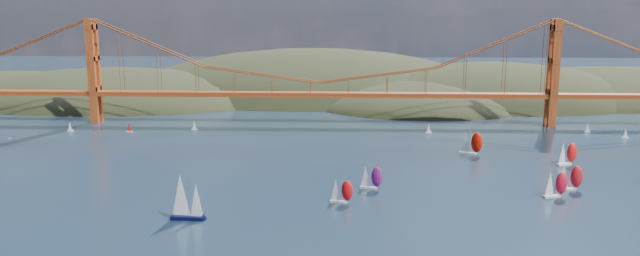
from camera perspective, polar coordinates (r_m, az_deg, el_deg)
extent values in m
ellipsoid|color=black|center=(438.50, -18.14, 1.06)|extent=(240.00, 140.00, 64.00)
ellipsoid|color=black|center=(451.72, -0.63, 1.20)|extent=(300.00, 180.00, 96.00)
ellipsoid|color=black|center=(431.89, 15.26, 0.80)|extent=(220.00, 140.00, 76.00)
ellipsoid|color=black|center=(393.34, 9.14, 0.78)|extent=(140.00, 110.00, 48.00)
ellipsoid|color=black|center=(478.06, 25.33, 1.43)|extent=(260.00, 160.00, 60.00)
ellipsoid|color=black|center=(502.64, -26.64, 2.08)|extent=(200.00, 140.00, 44.00)
cube|color=#973511|center=(327.68, 0.00, 3.15)|extent=(440.00, 7.00, 1.60)
cube|color=maroon|center=(327.85, 0.00, 2.94)|extent=(440.00, 7.00, 0.80)
cube|color=maroon|center=(352.24, -19.97, 4.93)|extent=(4.00, 8.50, 55.00)
cube|color=maroon|center=(342.92, 20.54, 4.73)|extent=(4.00, 8.50, 55.00)
cube|color=black|center=(189.68, -12.03, -8.02)|extent=(9.87, 3.28, 1.17)
cylinder|color=#99999E|center=(187.19, -11.98, -5.83)|extent=(0.15, 0.15, 14.06)
cone|color=white|center=(188.07, -12.63, -6.00)|extent=(5.76, 5.76, 12.37)
cone|color=white|center=(187.10, -11.24, -6.48)|extent=(4.11, 4.11, 9.84)
cube|color=silver|center=(200.99, 1.68, -6.73)|extent=(5.47, 2.71, 0.63)
cylinder|color=#99999E|center=(199.65, 1.76, -5.58)|extent=(0.08, 0.08, 7.90)
cone|color=white|center=(200.06, 1.42, -5.66)|extent=(3.58, 3.58, 6.95)
ellipsoid|color=red|center=(199.14, 2.50, -5.75)|extent=(4.14, 3.14, 6.63)
cube|color=silver|center=(219.56, 20.44, -5.88)|extent=(6.12, 3.26, 0.71)
cylinder|color=#99999E|center=(218.42, 20.59, -4.68)|extent=(0.09, 0.09, 8.85)
cone|color=white|center=(217.78, 20.28, -4.82)|extent=(4.11, 4.11, 7.78)
ellipsoid|color=red|center=(220.20, 21.21, -4.71)|extent=(4.70, 3.66, 7.43)
cube|color=silver|center=(229.82, 21.56, -5.21)|extent=(6.07, 1.97, 0.72)
cylinder|color=#99999E|center=(228.64, 21.72, -4.04)|extent=(0.09, 0.09, 8.99)
cone|color=white|center=(228.36, 21.38, -4.15)|extent=(3.52, 3.52, 7.91)
ellipsoid|color=red|center=(229.63, 22.43, -4.14)|extent=(4.32, 2.84, 7.55)
cube|color=white|center=(264.06, 21.42, -3.11)|extent=(6.33, 3.87, 0.74)
cylinder|color=#99999E|center=(263.13, 21.55, -2.05)|extent=(0.09, 0.09, 9.20)
cone|color=white|center=(262.32, 21.31, -2.18)|extent=(4.47, 4.47, 8.10)
ellipsoid|color=red|center=(265.22, 22.05, -2.09)|extent=(4.99, 4.10, 7.73)
cube|color=silver|center=(271.33, 13.33, -2.24)|extent=(6.90, 4.55, 0.81)
cylinder|color=#99999E|center=(270.05, 13.45, -1.12)|extent=(0.10, 0.10, 10.10)
cone|color=white|center=(270.52, 13.13, -1.20)|extent=(5.01, 5.01, 8.89)
ellipsoid|color=red|center=(269.41, 14.14, -1.30)|extent=(5.52, 4.67, 8.48)
cube|color=silver|center=(216.20, 4.41, -5.45)|extent=(5.72, 2.93, 0.66)
cylinder|color=#99999E|center=(214.90, 4.50, -4.32)|extent=(0.08, 0.08, 8.26)
cone|color=white|center=(215.29, 4.17, -4.40)|extent=(3.79, 3.79, 7.27)
ellipsoid|color=red|center=(214.43, 5.22, -4.48)|extent=(4.36, 3.35, 6.94)
cube|color=silver|center=(334.94, -21.87, -0.23)|extent=(3.00, 1.00, 0.50)
cone|color=white|center=(334.51, -21.90, 0.16)|extent=(2.00, 2.00, 4.20)
cube|color=silver|center=(323.09, -17.03, -0.31)|extent=(3.00, 1.00, 0.50)
cone|color=red|center=(322.64, -17.06, 0.10)|extent=(2.00, 2.00, 4.20)
cube|color=silver|center=(320.35, -11.41, -0.13)|extent=(3.00, 1.00, 0.50)
cone|color=white|center=(319.90, -11.43, 0.28)|extent=(2.00, 2.00, 4.20)
cube|color=silver|center=(335.60, 23.25, -0.32)|extent=(3.00, 1.00, 0.50)
cone|color=white|center=(335.17, 23.28, 0.08)|extent=(2.00, 2.00, 4.20)
cube|color=silver|center=(327.97, 26.12, -0.81)|extent=(3.00, 1.00, 0.50)
cone|color=white|center=(327.53, 26.16, -0.41)|extent=(2.00, 2.00, 4.20)
cube|color=silver|center=(310.75, 9.90, -0.42)|extent=(3.00, 1.00, 0.50)
cone|color=white|center=(310.29, 9.92, 0.00)|extent=(2.00, 2.00, 4.20)
ellipsoid|color=white|center=(189.42, -26.49, -0.83)|extent=(0.90, 0.25, 0.17)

